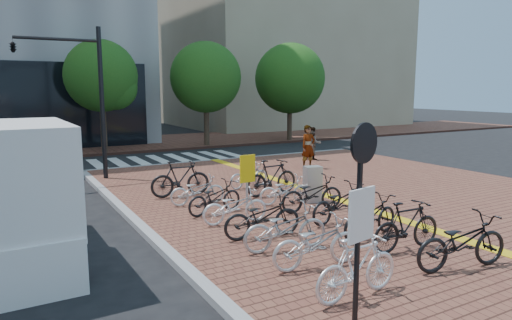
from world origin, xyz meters
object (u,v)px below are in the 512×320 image
bike_6 (197,190)px  bike_12 (312,194)px  bike_9 (407,226)px  notice_sign (361,203)px  bike_8 (462,242)px  pedestrian_b (313,144)px  pedestrian_a (308,147)px  bike_4 (235,206)px  bike_14 (272,177)px  bike_2 (285,228)px  traffic_light_pole (63,75)px  utility_box (313,184)px  bike_13 (285,190)px  bike_15 (249,175)px  bike_10 (370,216)px  bike_1 (316,243)px  box_truck (8,197)px  bike_0 (357,267)px  bike_5 (215,197)px  bike_11 (340,203)px  bike_7 (180,179)px  yellow_sign (247,174)px  bike_3 (262,217)px

bike_6 → bike_12: size_ratio=0.86×
bike_9 → notice_sign: notice_sign is taller
bike_8 → pedestrian_b: 13.39m
pedestrian_a → bike_4: bearing=-139.3°
bike_12 → bike_14: bearing=4.5°
bike_4 → bike_6: size_ratio=1.05×
bike_12 → bike_2: bearing=139.4°
pedestrian_a → traffic_light_pole: traffic_light_pole is taller
bike_2 → utility_box: 4.31m
bike_13 → bike_15: 2.53m
bike_4 → pedestrian_b: size_ratio=1.08×
traffic_light_pole → bike_10: bearing=-63.4°
bike_1 → bike_13: bearing=-19.9°
box_truck → bike_0: bearing=-46.2°
bike_2 → bike_6: 4.49m
bike_5 → bike_9: bearing=-164.8°
utility_box → pedestrian_b: bearing=53.3°
bike_11 → bike_5: bearing=39.4°
bike_7 → bike_13: (2.33, -2.45, -0.15)m
bike_13 → pedestrian_b: 8.65m
bike_4 → bike_11: bike_11 is taller
bike_1 → bike_2: (-0.00, 1.07, 0.00)m
bike_12 → yellow_sign: 1.98m
notice_sign → traffic_light_pole: traffic_light_pole is taller
bike_13 → utility_box: bearing=-92.7°
bike_13 → traffic_light_pole: traffic_light_pole is taller
bike_8 → traffic_light_pole: traffic_light_pole is taller
bike_7 → bike_15: bearing=-85.1°
bike_14 → notice_sign: size_ratio=0.66×
notice_sign → bike_4: bearing=80.8°
bike_9 → utility_box: size_ratio=1.64×
bike_15 → utility_box: utility_box is taller
utility_box → bike_3: bearing=-144.5°
pedestrian_a → pedestrian_b: pedestrian_a is taller
bike_15 → bike_1: bearing=149.8°
bike_13 → traffic_light_pole: 9.09m
bike_11 → utility_box: bearing=-25.0°
bike_13 → pedestrian_a: size_ratio=0.87×
bike_10 → bike_14: 4.66m
bike_4 → bike_14: 3.28m
bike_5 → box_truck: box_truck is taller
bike_11 → bike_14: 3.38m
bike_8 → bike_14: bearing=10.4°
box_truck → bike_8: bearing=-34.4°
traffic_light_pole → bike_13: bearing=-53.0°
bike_11 → utility_box: size_ratio=1.74×
pedestrian_a → utility_box: size_ratio=1.71×
bike_1 → bike_7: bearing=8.0°
bike_5 → yellow_sign: (0.60, -0.77, 0.71)m
bike_9 → traffic_light_pole: traffic_light_pole is taller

